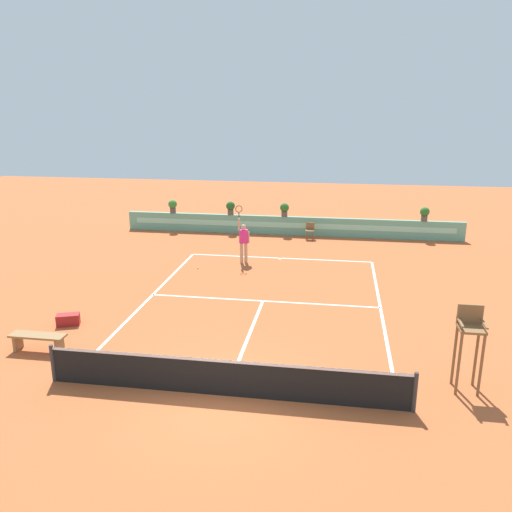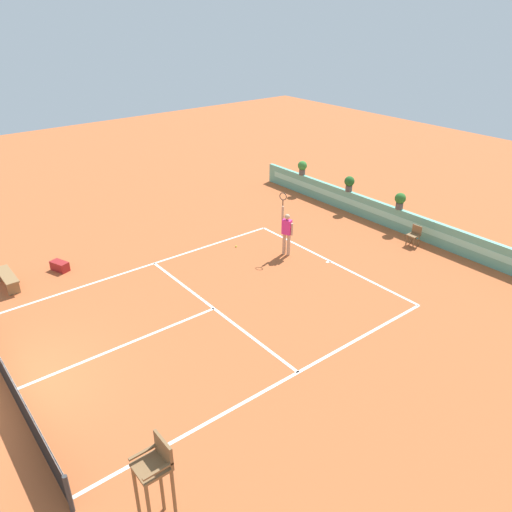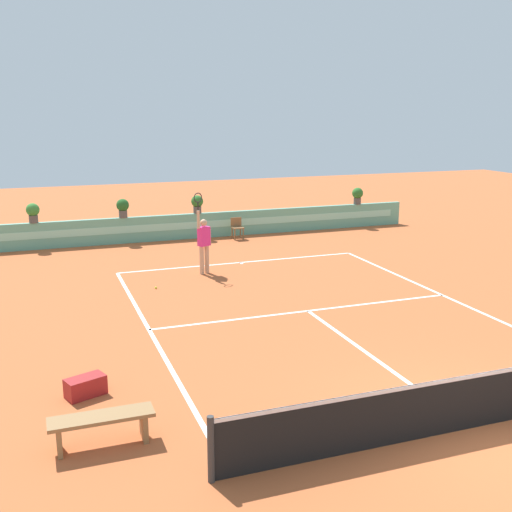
% 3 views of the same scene
% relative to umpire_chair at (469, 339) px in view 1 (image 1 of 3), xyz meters
% --- Properties ---
extents(ground_plane, '(60.00, 60.00, 0.00)m').
position_rel_umpire_chair_xyz_m(ground_plane, '(-5.77, 4.74, -1.34)').
color(ground_plane, '#B2562D').
extents(court_lines, '(8.32, 11.94, 0.01)m').
position_rel_umpire_chair_xyz_m(court_lines, '(-5.77, 5.45, -1.34)').
color(court_lines, white).
rests_on(court_lines, ground).
extents(net, '(8.92, 0.10, 1.00)m').
position_rel_umpire_chair_xyz_m(net, '(-5.77, -1.26, -0.83)').
color(net, '#333333').
rests_on(net, ground).
extents(back_wall_barrier, '(18.00, 0.21, 1.00)m').
position_rel_umpire_chair_xyz_m(back_wall_barrier, '(-5.77, 15.12, -0.84)').
color(back_wall_barrier, '#60A88E').
rests_on(back_wall_barrier, ground).
extents(umpire_chair, '(0.60, 0.60, 2.14)m').
position_rel_umpire_chair_xyz_m(umpire_chair, '(0.00, 0.00, 0.00)').
color(umpire_chair, brown).
rests_on(umpire_chair, ground).
extents(ball_kid_chair, '(0.44, 0.44, 0.85)m').
position_rel_umpire_chair_xyz_m(ball_kid_chair, '(-4.65, 14.39, -0.86)').
color(ball_kid_chair, brown).
rests_on(ball_kid_chair, ground).
extents(bench_courtside, '(1.60, 0.44, 0.51)m').
position_rel_umpire_chair_xyz_m(bench_courtside, '(-11.50, 0.24, -0.97)').
color(bench_courtside, olive).
rests_on(bench_courtside, ground).
extents(gear_bag, '(0.78, 0.58, 0.36)m').
position_rel_umpire_chair_xyz_m(gear_bag, '(-11.59, 2.09, -1.16)').
color(gear_bag, maroon).
rests_on(gear_bag, ground).
extents(tennis_player, '(0.58, 0.34, 2.58)m').
position_rel_umpire_chair_xyz_m(tennis_player, '(-7.29, 9.67, -0.29)').
color(tennis_player, tan).
rests_on(tennis_player, ground).
extents(tennis_ball_near_baseline, '(0.07, 0.07, 0.07)m').
position_rel_umpire_chair_xyz_m(tennis_ball_near_baseline, '(-9.07, 8.48, -1.31)').
color(tennis_ball_near_baseline, '#CCE033').
rests_on(tennis_ball_near_baseline, ground).
extents(potted_plant_centre, '(0.48, 0.48, 0.72)m').
position_rel_umpire_chair_xyz_m(potted_plant_centre, '(-6.07, 15.13, 0.07)').
color(potted_plant_centre, '#514C47').
rests_on(potted_plant_centre, back_wall_barrier).
extents(potted_plant_left, '(0.48, 0.48, 0.72)m').
position_rel_umpire_chair_xyz_m(potted_plant_left, '(-9.00, 15.13, 0.07)').
color(potted_plant_left, '#514C47').
rests_on(potted_plant_left, back_wall_barrier).
extents(potted_plant_far_right, '(0.48, 0.48, 0.72)m').
position_rel_umpire_chair_xyz_m(potted_plant_far_right, '(1.14, 15.13, 0.07)').
color(potted_plant_far_right, '#514C47').
rests_on(potted_plant_far_right, back_wall_barrier).
extents(potted_plant_far_left, '(0.48, 0.48, 0.72)m').
position_rel_umpire_chair_xyz_m(potted_plant_far_left, '(-12.25, 15.13, 0.07)').
color(potted_plant_far_left, '#514C47').
rests_on(potted_plant_far_left, back_wall_barrier).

